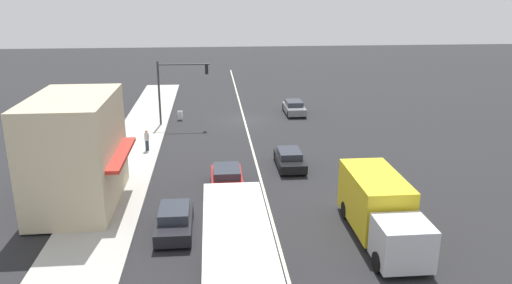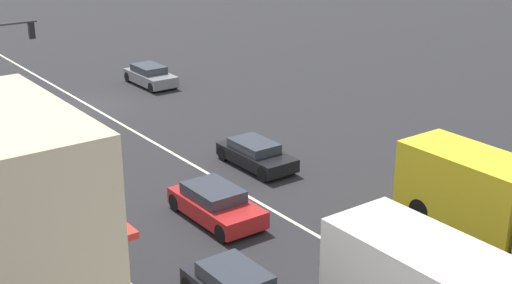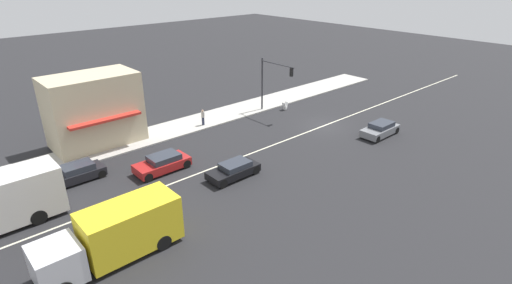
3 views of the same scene
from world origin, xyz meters
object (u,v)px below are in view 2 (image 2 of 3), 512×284
object	(u,v)px
hatchback_red	(216,204)
delivery_truck	(489,197)
suv_black	(256,154)
suv_grey	(150,76)

from	to	relation	value
hatchback_red	delivery_truck	bearing A→B (deg)	136.51
suv_black	delivery_truck	bearing A→B (deg)	105.27
delivery_truck	suv_grey	world-z (taller)	delivery_truck
delivery_truck	suv_black	xyz separation A→B (m)	(2.80, -10.26, -0.89)
delivery_truck	hatchback_red	distance (m)	9.96
delivery_truck	hatchback_red	bearing A→B (deg)	-43.49
suv_grey	delivery_truck	bearing A→B (deg)	90.00
delivery_truck	suv_black	distance (m)	10.67
hatchback_red	suv_grey	size ratio (longest dim) A/B	1.03
delivery_truck	suv_black	bearing A→B (deg)	-74.73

